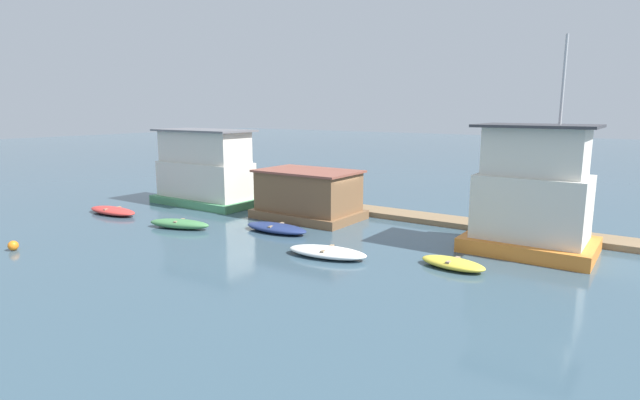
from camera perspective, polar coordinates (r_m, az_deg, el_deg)
ground_plane at (r=28.11m, az=1.16°, el=-2.51°), size 200.00×200.00×0.00m
dock_walkway at (r=30.85m, az=4.58°, el=-1.09°), size 33.80×1.91×0.30m
houseboat_green at (r=33.89m, az=-13.01°, el=3.39°), size 7.21×3.64×4.95m
houseboat_brown at (r=28.79m, az=-1.36°, el=0.57°), size 5.89×3.89×2.81m
houseboat_orange at (r=23.74m, az=23.11°, el=0.40°), size 5.39×4.01×9.26m
dinghy_red at (r=32.55m, az=-22.62°, el=-1.14°), size 3.88×1.45×0.43m
dinghy_green at (r=27.57m, az=-15.78°, el=-2.63°), size 3.64×2.02×0.50m
dinghy_navy at (r=25.84m, az=-5.03°, el=-3.20°), size 3.72×1.54×0.43m
dinghy_white at (r=21.49m, az=0.84°, el=-5.97°), size 3.75×2.04×0.44m
dinghy_yellow at (r=20.72m, az=14.94°, el=-7.01°), size 2.78×1.49×0.40m
mooring_post_far_left at (r=30.14m, az=1.93°, el=0.47°), size 0.26×0.26×2.16m
mooring_post_far_right at (r=29.78m, az=3.09°, el=0.22°), size 0.26×0.26×2.05m
buoy_orange at (r=26.35m, az=-31.65°, el=-4.46°), size 0.45×0.45×0.45m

